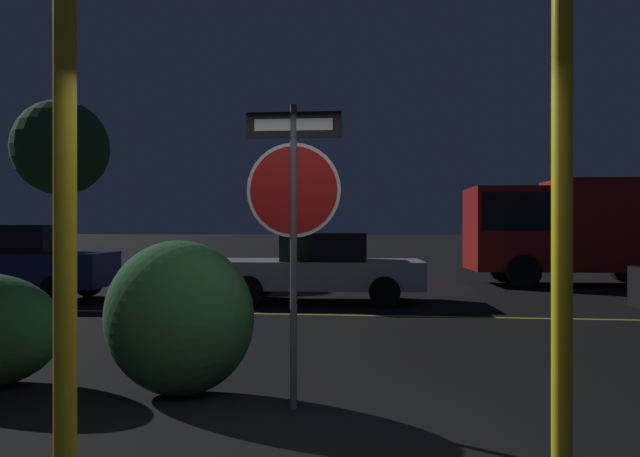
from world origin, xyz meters
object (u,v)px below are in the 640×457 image
object	(u,v)px
yellow_pole_right	(562,244)
passing_car_2	(320,268)
stop_sign	(294,196)
delivery_truck	(573,226)
passing_car_1	(18,264)
tree_0	(61,148)
yellow_pole_left	(65,224)
hedge_bush_2	(179,318)

from	to	relation	value
yellow_pole_right	passing_car_2	xyz separation A→B (m)	(-2.48, 9.02, -0.73)
stop_sign	delivery_truck	world-z (taller)	delivery_truck
passing_car_2	delivery_truck	bearing A→B (deg)	-57.56
yellow_pole_right	passing_car_1	world-z (taller)	yellow_pole_right
stop_sign	yellow_pole_right	xyz separation A→B (m)	(1.80, -1.48, -0.36)
tree_0	delivery_truck	bearing A→B (deg)	-7.33
tree_0	yellow_pole_right	bearing A→B (deg)	-52.80
stop_sign	delivery_truck	distance (m)	13.37
passing_car_1	delivery_truck	xyz separation A→B (m)	(12.58, 5.12, 0.81)
yellow_pole_right	delivery_truck	size ratio (longest dim) A/B	0.49
yellow_pole_right	tree_0	world-z (taller)	tree_0
passing_car_2	delivery_truck	size ratio (longest dim) A/B	0.76
passing_car_2	delivery_truck	distance (m)	7.83
yellow_pole_left	passing_car_2	xyz separation A→B (m)	(0.49, 9.12, -0.86)
yellow_pole_left	delivery_truck	xyz separation A→B (m)	(6.76, 13.72, 0.02)
delivery_truck	hedge_bush_2	bearing A→B (deg)	145.83
yellow_pole_left	delivery_truck	bearing A→B (deg)	63.77
yellow_pole_right	tree_0	size ratio (longest dim) A/B	0.50
yellow_pole_right	passing_car_1	xyz separation A→B (m)	(-8.79, 8.50, -0.67)
yellow_pole_left	tree_0	distance (m)	18.26
hedge_bush_2	passing_car_1	bearing A→B (deg)	131.17
tree_0	hedge_bush_2	bearing A→B (deg)	-57.14
yellow_pole_left	passing_car_1	xyz separation A→B (m)	(-5.82, 8.60, -0.79)
stop_sign	tree_0	distance (m)	17.52
yellow_pole_right	delivery_truck	distance (m)	14.14
passing_car_1	tree_0	distance (m)	8.47
hedge_bush_2	passing_car_2	distance (m)	7.26
yellow_pole_left	passing_car_1	bearing A→B (deg)	124.09
delivery_truck	yellow_pole_left	bearing A→B (deg)	149.10
delivery_truck	tree_0	bearing A→B (deg)	78.00
yellow_pole_right	delivery_truck	xyz separation A→B (m)	(3.79, 13.62, 0.14)
yellow_pole_left	yellow_pole_right	world-z (taller)	yellow_pole_left
passing_car_1	passing_car_2	xyz separation A→B (m)	(6.31, 0.52, -0.07)
yellow_pole_left	passing_car_1	distance (m)	10.41
yellow_pole_left	tree_0	xyz separation A→B (m)	(-8.89, 15.74, 2.58)
passing_car_2	tree_0	xyz separation A→B (m)	(-9.38, 6.62, 3.44)
tree_0	stop_sign	bearing A→B (deg)	-54.59
yellow_pole_left	passing_car_1	world-z (taller)	yellow_pole_left
stop_sign	passing_car_1	size ratio (longest dim) A/B	0.64
passing_car_2	delivery_truck	xyz separation A→B (m)	(6.27, 4.60, 0.88)
stop_sign	yellow_pole_left	size ratio (longest dim) A/B	0.82
stop_sign	passing_car_1	world-z (taller)	stop_sign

